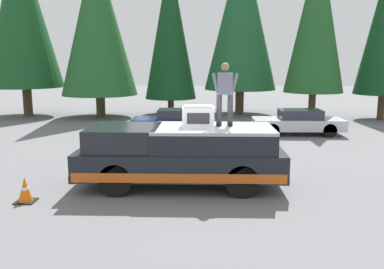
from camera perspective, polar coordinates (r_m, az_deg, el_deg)
ground_plane at (r=11.56m, az=0.49°, el=-6.80°), size 90.00×90.00×0.00m
pickup_truck at (r=11.08m, az=-1.59°, el=-2.88°), size 2.01×5.54×1.65m
compressor_unit at (r=10.95m, az=0.90°, el=2.57°), size 0.65×0.84×0.56m
person_on_truck_bed at (r=11.05m, az=4.60°, el=5.86°), size 0.29×0.72×1.69m
parked_car_silver at (r=19.58m, az=14.56°, el=1.69°), size 1.64×4.10×1.16m
parked_car_navy at (r=19.08m, az=-2.11°, el=1.80°), size 1.64×4.10×1.16m
traffic_cone at (r=10.80m, az=-22.22°, el=-7.23°), size 0.47×0.47×0.62m
conifer_left at (r=25.01m, az=16.96°, el=15.47°), size 3.39×3.39×10.13m
conifer_center_left at (r=26.48m, az=6.89°, el=16.22°), size 4.49×4.49×10.77m
conifer_center_right at (r=26.13m, az=-3.06°, el=14.62°), size 3.20×3.20×9.74m
conifer_right at (r=25.52m, az=-13.06°, el=15.19°), size 4.50×4.50×10.05m
conifer_far_right at (r=27.37m, az=-22.71°, el=15.73°), size 4.52×4.52×10.96m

